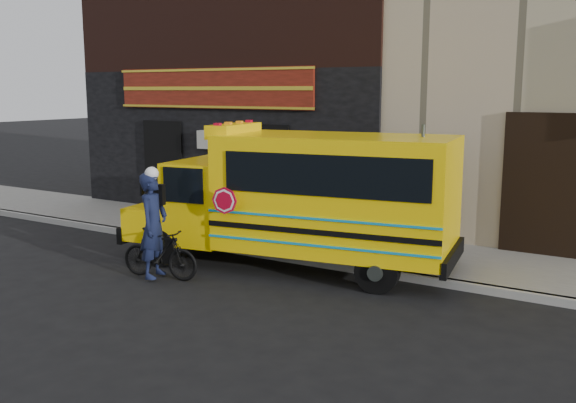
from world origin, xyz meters
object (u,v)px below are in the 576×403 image
(school_bus, at_px, (305,196))
(cyclist, at_px, (154,228))
(sign_pole, at_px, (420,195))
(bicycle, at_px, (160,253))

(school_bus, distance_m, cyclist, 3.04)
(cyclist, bearing_deg, sign_pole, -73.53)
(school_bus, distance_m, sign_pole, 2.28)
(school_bus, relative_size, bicycle, 4.34)
(bicycle, distance_m, cyclist, 0.53)
(cyclist, bearing_deg, school_bus, -60.19)
(school_bus, bearing_deg, sign_pole, 14.22)
(sign_pole, xyz_separation_m, cyclist, (-4.32, -2.69, -0.63))
(bicycle, bearing_deg, sign_pole, -67.87)
(school_bus, xyz_separation_m, bicycle, (-2.06, -2.04, -1.01))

